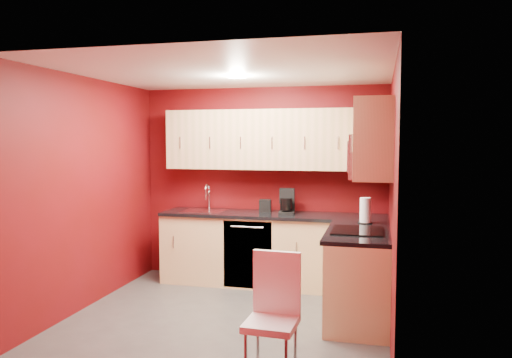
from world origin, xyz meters
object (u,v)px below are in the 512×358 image
at_px(coffee_maker, 287,201).
at_px(paper_towel, 365,210).
at_px(dining_chair, 271,317).
at_px(sink, 205,208).
at_px(napkin_holder, 265,206).
at_px(microwave, 371,156).

distance_m(coffee_maker, paper_towel, 1.08).
bearing_deg(paper_towel, coffee_maker, 153.32).
distance_m(paper_towel, dining_chair, 2.10).
xyz_separation_m(sink, paper_towel, (2.04, -0.49, 0.11)).
bearing_deg(napkin_holder, paper_towel, -24.59).
height_order(microwave, coffee_maker, microwave).
distance_m(coffee_maker, dining_chair, 2.49).
relative_size(coffee_maker, napkin_holder, 1.98).
bearing_deg(coffee_maker, dining_chair, -88.10).
bearing_deg(paper_towel, napkin_holder, 155.41).
relative_size(microwave, coffee_maker, 2.45).
bearing_deg(paper_towel, microwave, -83.80).
distance_m(napkin_holder, dining_chair, 2.62).
xyz_separation_m(microwave, napkin_holder, (-1.31, 1.09, -0.67)).
distance_m(microwave, napkin_holder, 1.83).
relative_size(paper_towel, dining_chair, 0.30).
height_order(coffee_maker, napkin_holder, coffee_maker).
height_order(microwave, paper_towel, microwave).
bearing_deg(dining_chair, microwave, 66.12).
bearing_deg(napkin_holder, dining_chair, -76.05).
xyz_separation_m(microwave, coffee_maker, (-1.02, 1.00, -0.60)).
xyz_separation_m(coffee_maker, paper_towel, (0.96, -0.48, -0.01)).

